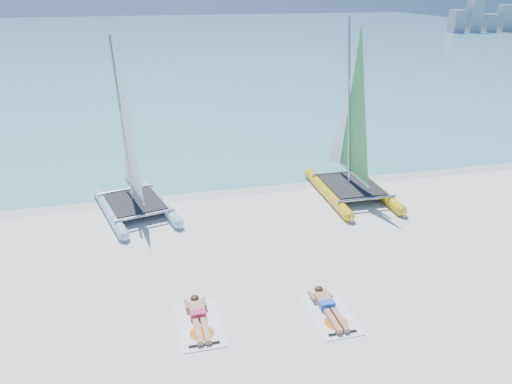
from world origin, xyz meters
TOP-DOWN VIEW (x-y plane):
  - ground at (0.00, 0.00)m, footprint 140.00×140.00m
  - sea at (0.00, 63.00)m, footprint 140.00×115.00m
  - wet_sand_strip at (0.00, 5.50)m, footprint 140.00×1.40m
  - distant_skyline at (53.71, 62.00)m, footprint 14.00×2.00m
  - catamaran_blue at (-4.23, 4.41)m, footprint 3.12×4.84m
  - catamaran_yellow at (3.80, 4.35)m, footprint 2.40×5.20m
  - towel_a at (-2.91, -2.55)m, footprint 1.00×1.85m
  - sunbather_a at (-2.91, -2.36)m, footprint 0.37×1.73m
  - towel_b at (0.23, -2.93)m, footprint 1.00×1.85m
  - sunbather_b at (0.23, -2.74)m, footprint 0.37×1.73m

SIDE VIEW (x-z plane):
  - ground at x=0.00m, z-range 0.00..0.00m
  - wet_sand_strip at x=0.00m, z-range 0.00..0.01m
  - sea at x=0.00m, z-range 0.00..0.01m
  - towel_a at x=-2.91m, z-range 0.00..0.02m
  - towel_b at x=0.23m, z-range 0.00..0.02m
  - sunbather_a at x=-2.91m, z-range -0.01..0.25m
  - sunbather_b at x=0.23m, z-range -0.01..0.25m
  - catamaran_blue at x=-4.23m, z-range -1.23..4.86m
  - distant_skyline at x=53.71m, z-range -0.56..4.44m
  - catamaran_yellow at x=3.80m, z-range -1.22..5.37m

